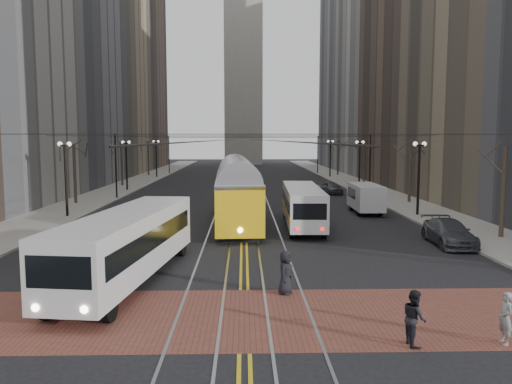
{
  "coord_description": "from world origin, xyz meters",
  "views": [
    {
      "loc": [
        -0.01,
        -20.59,
        6.09
      ],
      "look_at": [
        0.71,
        8.33,
        3.0
      ],
      "focal_mm": 35.0,
      "sensor_mm": 36.0,
      "label": 1
    }
  ],
  "objects": [
    {
      "name": "building_left_far",
      "position": [
        -25.5,
        86.0,
        20.0
      ],
      "size": [
        16.0,
        20.0,
        40.0
      ],
      "primitive_type": "cube",
      "color": "brown",
      "rests_on": "ground"
    },
    {
      "name": "sidewalk_left",
      "position": [
        -15.0,
        45.0,
        0.07
      ],
      "size": [
        5.0,
        140.0,
        0.15
      ],
      "primitive_type": "cube",
      "color": "gray",
      "rests_on": "ground"
    },
    {
      "name": "centre_lines",
      "position": [
        0.0,
        45.0,
        0.01
      ],
      "size": [
        0.42,
        130.0,
        0.01
      ],
      "primitive_type": "cube",
      "color": "gold",
      "rests_on": "ground"
    },
    {
      "name": "building_left_mid",
      "position": [
        -25.5,
        46.0,
        17.0
      ],
      "size": [
        16.0,
        20.0,
        34.0
      ],
      "primitive_type": "cube",
      "color": "slate",
      "rests_on": "ground"
    },
    {
      "name": "building_right_mid",
      "position": [
        25.5,
        46.0,
        17.0
      ],
      "size": [
        16.0,
        20.0,
        34.0
      ],
      "primitive_type": "cube",
      "color": "brown",
      "rests_on": "ground"
    },
    {
      "name": "rear_bus",
      "position": [
        4.07,
        13.5,
        1.38
      ],
      "size": [
        2.71,
        10.69,
        2.77
      ],
      "primitive_type": "cube",
      "rotation": [
        0.0,
        0.0,
        -0.04
      ],
      "color": "silver",
      "rests_on": "ground"
    },
    {
      "name": "sedan_silver",
      "position": [
        7.06,
        30.07,
        0.68
      ],
      "size": [
        2.09,
        4.29,
        1.36
      ],
      "primitive_type": "imported",
      "rotation": [
        0.0,
        0.0,
        0.16
      ],
      "color": "#929499",
      "rests_on": "ground"
    },
    {
      "name": "sidewalk_right",
      "position": [
        15.0,
        45.0,
        0.07
      ],
      "size": [
        5.0,
        140.0,
        0.15
      ],
      "primitive_type": "cube",
      "color": "gray",
      "rests_on": "ground"
    },
    {
      "name": "cargo_van",
      "position": [
        10.0,
        19.77,
        1.19
      ],
      "size": [
        2.15,
        5.4,
        2.37
      ],
      "primitive_type": "cube",
      "rotation": [
        0.0,
        0.0,
        -0.02
      ],
      "color": "silver",
      "rests_on": "ground"
    },
    {
      "name": "building_right_far",
      "position": [
        25.5,
        86.0,
        20.0
      ],
      "size": [
        16.0,
        20.0,
        40.0
      ],
      "primitive_type": "cube",
      "color": "slate",
      "rests_on": "ground"
    },
    {
      "name": "street_trees",
      "position": [
        0.0,
        35.25,
        2.8
      ],
      "size": [
        31.68,
        53.28,
        5.6
      ],
      "color": "#382D23",
      "rests_on": "ground"
    },
    {
      "name": "clock_tower",
      "position": [
        0.0,
        102.0,
        35.96
      ],
      "size": [
        12.0,
        12.0,
        66.0
      ],
      "color": "#B2AFA5",
      "rests_on": "ground"
    },
    {
      "name": "ground",
      "position": [
        0.0,
        0.0,
        0.0
      ],
      "size": [
        260.0,
        260.0,
        0.0
      ],
      "primitive_type": "plane",
      "color": "black",
      "rests_on": "ground"
    },
    {
      "name": "lamp_posts",
      "position": [
        -0.0,
        28.75,
        2.8
      ],
      "size": [
        27.6,
        57.2,
        5.6
      ],
      "color": "black",
      "rests_on": "ground"
    },
    {
      "name": "streetcar_rails",
      "position": [
        0.0,
        45.0,
        0.0
      ],
      "size": [
        4.8,
        130.0,
        0.02
      ],
      "primitive_type": "cube",
      "color": "gray",
      "rests_on": "ground"
    },
    {
      "name": "crosswalk_band",
      "position": [
        0.0,
        -4.0,
        0.01
      ],
      "size": [
        25.0,
        6.0,
        0.01
      ],
      "primitive_type": "cube",
      "color": "brown",
      "rests_on": "ground"
    },
    {
      "name": "sedan_parked",
      "position": [
        11.8,
        7.39,
        0.72
      ],
      "size": [
        2.25,
        5.08,
        1.45
      ],
      "primitive_type": "imported",
      "rotation": [
        0.0,
        0.0,
        -0.04
      ],
      "color": "#43444B",
      "rests_on": "ground"
    },
    {
      "name": "sedan_grey",
      "position": [
        9.78,
        34.36,
        0.69
      ],
      "size": [
        2.26,
        4.23,
        1.37
      ],
      "primitive_type": "imported",
      "rotation": [
        0.0,
        0.0,
        0.17
      ],
      "color": "#464A4F",
      "rests_on": "ground"
    },
    {
      "name": "trolley_wires",
      "position": [
        0.0,
        34.83,
        3.77
      ],
      "size": [
        25.96,
        120.0,
        6.6
      ],
      "color": "black",
      "rests_on": "ground"
    },
    {
      "name": "pedestrian_c",
      "position": [
        5.02,
        -6.5,
        0.84
      ],
      "size": [
        0.66,
        0.83,
        1.66
      ],
      "primitive_type": "imported",
      "rotation": [
        0.0,
        0.0,
        1.61
      ],
      "color": "black",
      "rests_on": "crosswalk_band"
    },
    {
      "name": "streetcar",
      "position": [
        -0.5,
        15.24,
        1.83
      ],
      "size": [
        3.44,
        15.62,
        3.66
      ],
      "primitive_type": "cube",
      "rotation": [
        0.0,
        0.0,
        0.04
      ],
      "color": "yellow",
      "rests_on": "ground"
    },
    {
      "name": "transit_bus",
      "position": [
        -4.95,
        0.46,
        1.49
      ],
      "size": [
        4.03,
        12.15,
        2.98
      ],
      "primitive_type": "cube",
      "rotation": [
        0.0,
        0.0,
        -0.13
      ],
      "color": "silver",
      "rests_on": "ground"
    },
    {
      "name": "building_left_midfar",
      "position": [
        -27.5,
        66.0,
        26.0
      ],
      "size": [
        20.0,
        20.0,
        52.0
      ],
      "primitive_type": "cube",
      "color": "gray",
      "rests_on": "ground"
    },
    {
      "name": "pedestrian_b",
      "position": [
        7.74,
        -6.5,
        0.8
      ],
      "size": [
        0.38,
        0.58,
        1.58
      ],
      "primitive_type": "imported",
      "rotation": [
        0.0,
        0.0,
        4.72
      ],
      "color": "gray",
      "rests_on": "crosswalk_band"
    },
    {
      "name": "pedestrian_d",
      "position": [
        -4.65,
        -1.71,
        0.86
      ],
      "size": [
        1.04,
        1.25,
        1.69
      ],
      "primitive_type": "imported",
      "rotation": [
        0.0,
        0.0,
        1.12
      ],
      "color": "black",
      "rests_on": "crosswalk_band"
    },
    {
      "name": "pedestrian_a",
      "position": [
        1.62,
        -1.5,
        0.87
      ],
      "size": [
        0.8,
        0.98,
        1.72
      ],
      "primitive_type": "imported",
      "rotation": [
        0.0,
        0.0,
        1.22
      ],
      "color": "black",
      "rests_on": "crosswalk_band"
    },
    {
      "name": "building_right_midfar",
      "position": [
        27.5,
        66.0,
        26.0
      ],
      "size": [
        20.0,
        20.0,
        52.0
      ],
      "primitive_type": "cube",
      "color": "#A3A199",
      "rests_on": "ground"
    }
  ]
}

